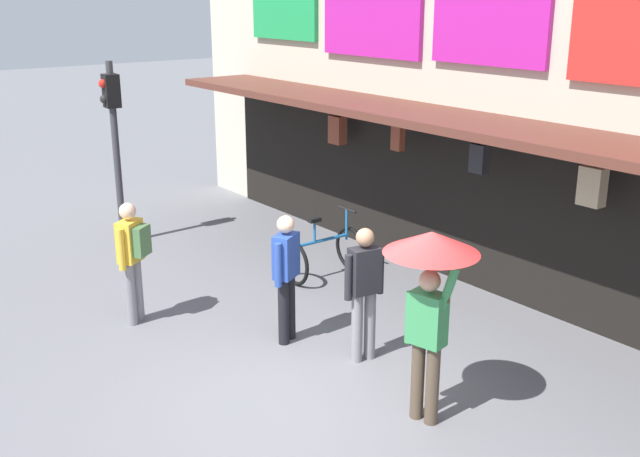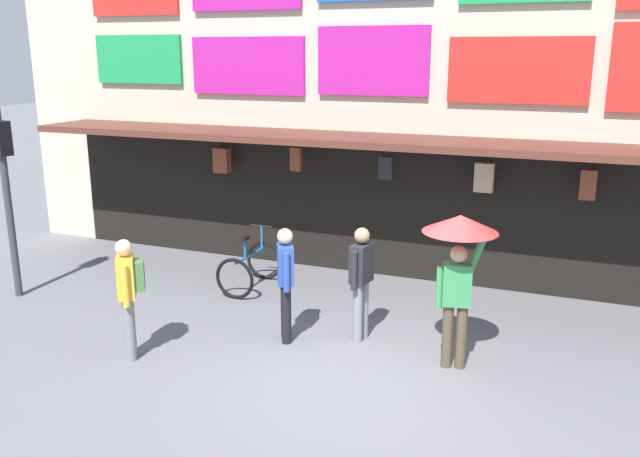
% 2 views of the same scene
% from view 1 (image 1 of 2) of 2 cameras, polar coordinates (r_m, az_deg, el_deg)
% --- Properties ---
extents(ground_plane, '(80.00, 80.00, 0.00)m').
position_cam_1_polar(ground_plane, '(8.44, -0.38, -13.00)').
color(ground_plane, slate).
extents(shopfront, '(18.00, 2.60, 8.00)m').
position_cam_1_polar(shopfront, '(10.66, 20.24, 14.78)').
color(shopfront, beige).
rests_on(shopfront, ground).
extents(traffic_light_near, '(0.30, 0.34, 3.20)m').
position_cam_1_polar(traffic_light_near, '(13.38, -15.48, 7.69)').
color(traffic_light_near, '#38383D').
rests_on(traffic_light_near, ground).
extents(bicycle_parked, '(0.73, 1.17, 1.05)m').
position_cam_1_polar(bicycle_parked, '(11.69, 0.26, -1.90)').
color(bicycle_parked, black).
rests_on(bicycle_parked, ground).
extents(pedestrian_in_yellow, '(0.36, 0.48, 1.68)m').
position_cam_1_polar(pedestrian_in_yellow, '(9.39, -2.59, -3.31)').
color(pedestrian_in_yellow, black).
rests_on(pedestrian_in_yellow, ground).
extents(pedestrian_with_umbrella, '(0.96, 0.96, 2.08)m').
position_cam_1_polar(pedestrian_with_umbrella, '(7.46, 8.40, -3.43)').
color(pedestrian_with_umbrella, brown).
rests_on(pedestrian_with_umbrella, ground).
extents(pedestrian_in_white, '(0.47, 0.48, 1.68)m').
position_cam_1_polar(pedestrian_in_white, '(10.21, -14.10, -1.88)').
color(pedestrian_in_white, gray).
rests_on(pedestrian_in_white, ground).
extents(pedestrian_in_blue, '(0.28, 0.52, 1.68)m').
position_cam_1_polar(pedestrian_in_blue, '(8.92, 3.39, -4.49)').
color(pedestrian_in_blue, gray).
rests_on(pedestrian_in_blue, ground).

